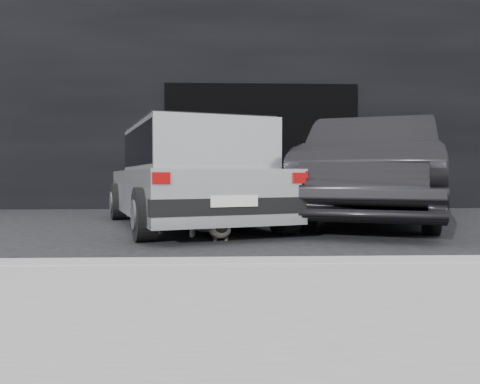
{
  "coord_description": "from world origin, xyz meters",
  "views": [
    {
      "loc": [
        0.18,
        -5.76,
        0.69
      ],
      "look_at": [
        0.36,
        -0.97,
        0.53
      ],
      "focal_mm": 35.0,
      "sensor_mm": 36.0,
      "label": 1
    }
  ],
  "objects_px": {
    "cat_white": "(209,221)",
    "silver_hatchback": "(190,171)",
    "second_car": "(373,169)",
    "cat_siamese": "(220,229)"
  },
  "relations": [
    {
      "from": "cat_white",
      "to": "silver_hatchback",
      "type": "bearing_deg",
      "value": -158.8
    },
    {
      "from": "silver_hatchback",
      "to": "second_car",
      "type": "distance_m",
      "value": 2.74
    },
    {
      "from": "silver_hatchback",
      "to": "cat_white",
      "type": "height_order",
      "value": "silver_hatchback"
    },
    {
      "from": "second_car",
      "to": "cat_siamese",
      "type": "bearing_deg",
      "value": -119.86
    },
    {
      "from": "second_car",
      "to": "cat_siamese",
      "type": "relative_size",
      "value": 6.71
    },
    {
      "from": "silver_hatchback",
      "to": "second_car",
      "type": "height_order",
      "value": "second_car"
    },
    {
      "from": "silver_hatchback",
      "to": "second_car",
      "type": "xyz_separation_m",
      "value": [
        2.69,
        0.56,
        0.04
      ]
    },
    {
      "from": "silver_hatchback",
      "to": "second_car",
      "type": "bearing_deg",
      "value": -6.36
    },
    {
      "from": "cat_siamese",
      "to": "cat_white",
      "type": "height_order",
      "value": "cat_white"
    },
    {
      "from": "silver_hatchback",
      "to": "cat_white",
      "type": "xyz_separation_m",
      "value": [
        0.28,
        -1.03,
        -0.58
      ]
    }
  ]
}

